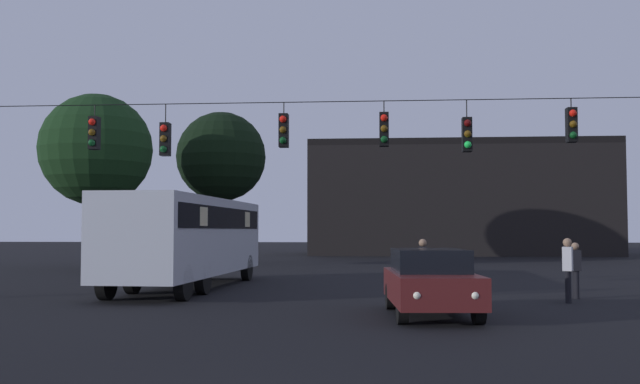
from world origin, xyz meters
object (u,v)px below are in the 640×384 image
(pedestrian_crossing_left, at_px, (568,266))
(tree_behind_building, at_px, (221,157))
(pedestrian_crossing_center, at_px, (423,264))
(tree_left_silhouette, at_px, (96,150))
(car_near_right, at_px, (430,281))
(pedestrian_crossing_right, at_px, (575,267))
(city_bus, at_px, (189,233))

(pedestrian_crossing_left, bearing_deg, tree_behind_building, 123.22)
(pedestrian_crossing_center, bearing_deg, tree_left_silhouette, 137.86)
(tree_left_silhouette, xyz_separation_m, tree_behind_building, (5.09, 6.35, 0.24))
(car_near_right, relative_size, pedestrian_crossing_right, 2.77)
(pedestrian_crossing_left, xyz_separation_m, tree_behind_building, (-14.30, 21.84, 5.29))
(car_near_right, distance_m, pedestrian_crossing_center, 4.60)
(pedestrian_crossing_center, bearing_deg, tree_behind_building, 117.20)
(city_bus, bearing_deg, tree_behind_building, 99.13)
(pedestrian_crossing_left, bearing_deg, car_near_right, -140.45)
(car_near_right, bearing_deg, city_bus, 136.46)
(city_bus, xyz_separation_m, tree_behind_building, (-2.88, 17.92, 4.42))
(pedestrian_crossing_center, distance_m, tree_behind_building, 23.62)
(car_near_right, relative_size, tree_left_silhouette, 0.50)
(pedestrian_crossing_center, xyz_separation_m, tree_behind_building, (-10.52, 20.47, 5.32))
(pedestrian_crossing_left, bearing_deg, pedestrian_crossing_center, 160.05)
(city_bus, xyz_separation_m, pedestrian_crossing_center, (7.64, -2.55, -0.90))
(city_bus, relative_size, tree_behind_building, 1.24)
(city_bus, bearing_deg, car_near_right, -43.54)
(city_bus, bearing_deg, pedestrian_crossing_right, -12.43)
(pedestrian_crossing_left, distance_m, pedestrian_crossing_center, 4.03)
(car_near_right, height_order, tree_left_silhouette, tree_left_silhouette)
(pedestrian_crossing_left, bearing_deg, tree_left_silhouette, 141.37)
(car_near_right, bearing_deg, tree_behind_building, 112.53)
(pedestrian_crossing_right, height_order, tree_behind_building, tree_behind_building)
(city_bus, bearing_deg, pedestrian_crossing_left, -18.94)
(pedestrian_crossing_left, height_order, pedestrian_crossing_right, pedestrian_crossing_left)
(pedestrian_crossing_right, height_order, tree_left_silhouette, tree_left_silhouette)
(car_near_right, height_order, pedestrian_crossing_center, pedestrian_crossing_center)
(pedestrian_crossing_left, bearing_deg, city_bus, 161.06)
(city_bus, relative_size, car_near_right, 2.50)
(pedestrian_crossing_center, bearing_deg, city_bus, 161.57)
(tree_left_silhouette, bearing_deg, pedestrian_crossing_center, -42.14)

